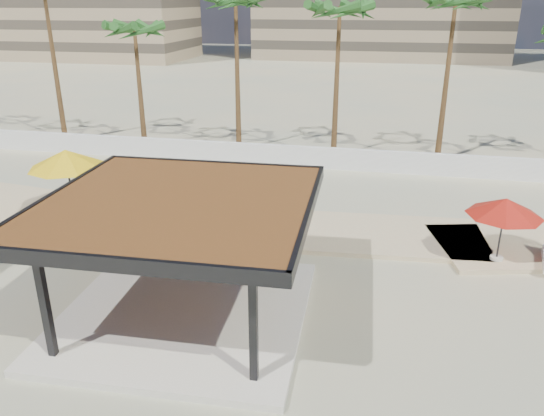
# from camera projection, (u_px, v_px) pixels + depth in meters

# --- Properties ---
(ground) EXTENTS (200.00, 200.00, 0.00)m
(ground) POSITION_uv_depth(u_px,v_px,m) (168.00, 320.00, 15.63)
(ground) COLOR tan
(ground) RESTS_ON ground
(promenade) EXTENTS (44.45, 7.97, 0.24)m
(promenade) POSITION_uv_depth(u_px,v_px,m) (283.00, 224.00, 22.19)
(promenade) COLOR #C6B284
(promenade) RESTS_ON ground
(boundary_wall) EXTENTS (56.00, 0.30, 1.20)m
(boundary_wall) POSITION_uv_depth(u_px,v_px,m) (276.00, 155.00, 29.96)
(boundary_wall) COLOR silver
(boundary_wall) RESTS_ON ground
(pavilion_central) EXTENTS (7.61, 7.61, 3.75)m
(pavilion_central) POSITION_uv_depth(u_px,v_px,m) (181.00, 248.00, 15.05)
(pavilion_central) COLOR beige
(pavilion_central) RESTS_ON ground
(umbrella_b) EXTENTS (3.35, 3.35, 2.85)m
(umbrella_b) POSITION_uv_depth(u_px,v_px,m) (66.00, 159.00, 22.02)
(umbrella_b) COLOR beige
(umbrella_b) RESTS_ON promenade
(umbrella_c) EXTENTS (2.94, 2.94, 2.32)m
(umbrella_c) POSITION_uv_depth(u_px,v_px,m) (505.00, 207.00, 18.16)
(umbrella_c) COLOR beige
(umbrella_c) RESTS_ON promenade
(lounger_a) EXTENTS (1.54, 2.20, 0.80)m
(lounger_a) POSITION_uv_depth(u_px,v_px,m) (97.00, 206.00, 23.27)
(lounger_a) COLOR white
(lounger_a) RESTS_ON promenade
(palm_c) EXTENTS (3.00, 3.00, 8.00)m
(palm_c) POSITION_uv_depth(u_px,v_px,m) (135.00, 34.00, 31.29)
(palm_c) COLOR brown
(palm_c) RESTS_ON ground
(palm_d) EXTENTS (3.00, 3.00, 9.57)m
(palm_d) POSITION_uv_depth(u_px,v_px,m) (236.00, 7.00, 30.32)
(palm_d) COLOR brown
(palm_d) RESTS_ON ground
(palm_e) EXTENTS (3.00, 3.00, 9.12)m
(palm_e) POSITION_uv_depth(u_px,v_px,m) (339.00, 16.00, 28.86)
(palm_e) COLOR brown
(palm_e) RESTS_ON ground
(palm_f) EXTENTS (3.00, 3.00, 9.56)m
(palm_f) POSITION_uv_depth(u_px,v_px,m) (455.00, 8.00, 27.74)
(palm_f) COLOR brown
(palm_f) RESTS_ON ground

